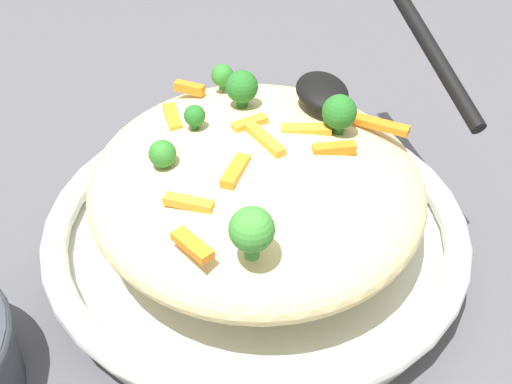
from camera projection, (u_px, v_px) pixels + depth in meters
name	position (u px, v px, depth m)	size (l,w,h in m)	color
ground_plane	(256.00, 256.00, 0.56)	(2.40, 2.40, 0.00)	#4C4C51
serving_bowl	(256.00, 234.00, 0.54)	(0.34, 0.34, 0.05)	silver
pasta_mound	(256.00, 184.00, 0.51)	(0.27, 0.25, 0.08)	#DBC689
carrot_piece_0	(235.00, 171.00, 0.46)	(0.03, 0.01, 0.01)	orange
carrot_piece_1	(381.00, 125.00, 0.51)	(0.04, 0.01, 0.01)	orange
carrot_piece_2	(173.00, 117.00, 0.52)	(0.04, 0.01, 0.01)	orange
carrot_piece_3	(254.00, 122.00, 0.50)	(0.03, 0.01, 0.01)	orange
carrot_piece_4	(263.00, 136.00, 0.49)	(0.04, 0.01, 0.01)	orange
carrot_piece_5	(306.00, 129.00, 0.50)	(0.04, 0.01, 0.01)	orange
carrot_piece_6	(188.00, 203.00, 0.44)	(0.03, 0.01, 0.01)	orange
carrot_piece_7	(189.00, 88.00, 0.55)	(0.03, 0.01, 0.01)	orange
carrot_piece_8	(192.00, 245.00, 0.41)	(0.03, 0.01, 0.01)	orange
carrot_piece_9	(334.00, 149.00, 0.48)	(0.03, 0.01, 0.01)	orange
broccoli_floret_0	(223.00, 76.00, 0.55)	(0.02, 0.02, 0.02)	#296820
broccoli_floret_1	(240.00, 88.00, 0.52)	(0.03, 0.03, 0.03)	#205B1C
broccoli_floret_2	(163.00, 154.00, 0.47)	(0.02, 0.02, 0.02)	#296820
broccoli_floret_3	(339.00, 113.00, 0.50)	(0.03, 0.03, 0.03)	#205B1C
broccoli_floret_4	(252.00, 230.00, 0.40)	(0.03, 0.03, 0.04)	#377928
broccoli_floret_5	(195.00, 116.00, 0.50)	(0.02, 0.02, 0.02)	#205B1C
serving_spoon	(363.00, 70.00, 0.53)	(0.18, 0.12, 0.08)	black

